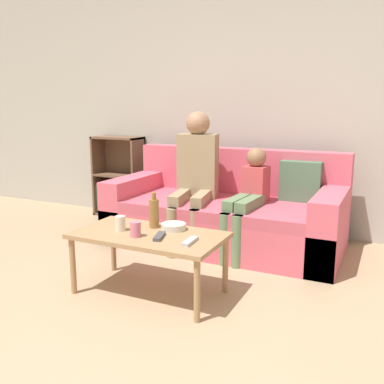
# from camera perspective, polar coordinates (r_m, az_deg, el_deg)

# --- Properties ---
(ground_plane) EXTENTS (22.00, 22.00, 0.00)m
(ground_plane) POSITION_cam_1_polar(r_m,az_deg,el_deg) (2.56, -9.81, -18.59)
(ground_plane) COLOR tan
(wall_back) EXTENTS (12.00, 0.06, 2.60)m
(wall_back) POSITION_cam_1_polar(r_m,az_deg,el_deg) (4.44, 8.45, 11.69)
(wall_back) COLOR #B7B2A8
(wall_back) RESTS_ON ground_plane
(couch) EXTENTS (2.10, 0.98, 0.86)m
(couch) POSITION_cam_1_polar(r_m,az_deg,el_deg) (3.97, 4.63, -3.01)
(couch) COLOR #DB5B70
(couch) RESTS_ON ground_plane
(bookshelf) EXTENTS (0.57, 0.28, 0.92)m
(bookshelf) POSITION_cam_1_polar(r_m,az_deg,el_deg) (5.09, -9.64, 0.84)
(bookshelf) COLOR brown
(bookshelf) RESTS_ON ground_plane
(coffee_table) EXTENTS (1.02, 0.55, 0.43)m
(coffee_table) POSITION_cam_1_polar(r_m,az_deg,el_deg) (2.93, -5.78, -6.30)
(coffee_table) COLOR #A87F56
(coffee_table) RESTS_ON ground_plane
(person_adult) EXTENTS (0.44, 0.71, 1.22)m
(person_adult) POSITION_cam_1_polar(r_m,az_deg,el_deg) (3.91, 0.50, 3.05)
(person_adult) COLOR #9E8966
(person_adult) RESTS_ON ground_plane
(person_child) EXTENTS (0.25, 0.67, 0.91)m
(person_child) POSITION_cam_1_polar(r_m,az_deg,el_deg) (3.68, 7.49, -0.46)
(person_child) COLOR #66845B
(person_child) RESTS_ON ground_plane
(cup_near) EXTENTS (0.07, 0.07, 0.10)m
(cup_near) POSITION_cam_1_polar(r_m,az_deg,el_deg) (2.99, -9.55, -4.15)
(cup_near) COLOR silver
(cup_near) RESTS_ON coffee_table
(cup_far) EXTENTS (0.07, 0.07, 0.10)m
(cup_far) POSITION_cam_1_polar(r_m,az_deg,el_deg) (2.84, -7.54, -4.95)
(cup_far) COLOR pink
(cup_far) RESTS_ON coffee_table
(tv_remote_0) EXTENTS (0.09, 0.18, 0.02)m
(tv_remote_0) POSITION_cam_1_polar(r_m,az_deg,el_deg) (2.81, -4.37, -5.90)
(tv_remote_0) COLOR #47474C
(tv_remote_0) RESTS_ON coffee_table
(tv_remote_1) EXTENTS (0.06, 0.17, 0.02)m
(tv_remote_1) POSITION_cam_1_polar(r_m,az_deg,el_deg) (2.70, -0.27, -6.59)
(tv_remote_1) COLOR #B7B7BC
(tv_remote_1) RESTS_ON coffee_table
(snack_bowl) EXTENTS (0.17, 0.17, 0.05)m
(snack_bowl) POSITION_cam_1_polar(r_m,az_deg,el_deg) (2.98, -2.47, -4.63)
(snack_bowl) COLOR beige
(snack_bowl) RESTS_ON coffee_table
(bottle) EXTENTS (0.07, 0.07, 0.25)m
(bottle) POSITION_cam_1_polar(r_m,az_deg,el_deg) (3.02, -5.09, -2.77)
(bottle) COLOR olive
(bottle) RESTS_ON coffee_table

